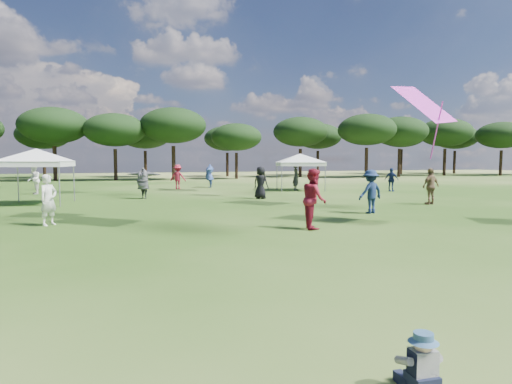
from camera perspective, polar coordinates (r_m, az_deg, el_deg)
tree_line at (r=49.17m, az=-12.44°, el=8.09°), size 108.78×17.63×7.77m
tent_left at (r=23.03m, az=-27.24°, el=4.84°), size 5.72×5.72×2.96m
tent_right at (r=30.03m, az=5.90°, el=4.87°), size 6.08×6.08×2.85m
toddler at (r=4.53m, az=21.14°, el=-20.75°), size 0.39×0.43×0.58m
festival_crowd at (r=23.53m, az=-12.04°, el=1.16°), size 29.60×22.02×1.89m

